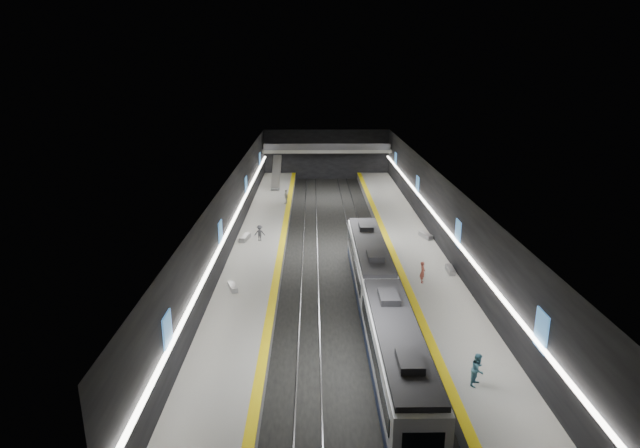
{
  "coord_description": "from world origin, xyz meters",
  "views": [
    {
      "loc": [
        -2.23,
        -50.39,
        18.18
      ],
      "look_at": [
        -1.49,
        2.38,
        2.2
      ],
      "focal_mm": 30.0,
      "sensor_mm": 36.0,
      "label": 1
    }
  ],
  "objects_px": {
    "bench_left_near": "(233,287)",
    "bench_left_far": "(245,238)",
    "bench_right_near": "(450,270)",
    "passenger_right_b": "(478,370)",
    "escalator": "(276,172)",
    "train": "(380,300)",
    "passenger_left_a": "(286,197)",
    "passenger_left_b": "(260,233)",
    "bench_right_far": "(426,236)",
    "passenger_right_a": "(423,272)"
  },
  "relations": [
    {
      "from": "bench_right_far",
      "to": "passenger_left_a",
      "type": "relative_size",
      "value": 1.11
    },
    {
      "from": "bench_right_far",
      "to": "passenger_left_b",
      "type": "xyz_separation_m",
      "value": [
        -16.86,
        -0.67,
        0.56
      ]
    },
    {
      "from": "train",
      "to": "bench_left_far",
      "type": "height_order",
      "value": "train"
    },
    {
      "from": "passenger_left_b",
      "to": "passenger_right_a",
      "type": "bearing_deg",
      "value": 140.17
    },
    {
      "from": "bench_right_near",
      "to": "passenger_right_b",
      "type": "xyz_separation_m",
      "value": [
        -2.66,
        -16.6,
        0.73
      ]
    },
    {
      "from": "bench_right_near",
      "to": "passenger_left_b",
      "type": "distance_m",
      "value": 19.14
    },
    {
      "from": "escalator",
      "to": "bench_right_near",
      "type": "distance_m",
      "value": 38.1
    },
    {
      "from": "bench_left_near",
      "to": "passenger_right_a",
      "type": "xyz_separation_m",
      "value": [
        15.23,
        1.22,
        0.69
      ]
    },
    {
      "from": "passenger_left_a",
      "to": "passenger_left_b",
      "type": "relative_size",
      "value": 1.13
    },
    {
      "from": "passenger_left_b",
      "to": "passenger_left_a",
      "type": "bearing_deg",
      "value": -100.05
    },
    {
      "from": "escalator",
      "to": "passenger_left_b",
      "type": "height_order",
      "value": "escalator"
    },
    {
      "from": "passenger_right_b",
      "to": "passenger_left_a",
      "type": "xyz_separation_m",
      "value": [
        -12.46,
        40.0,
        -0.03
      ]
    },
    {
      "from": "passenger_left_a",
      "to": "passenger_right_a",
      "type": "bearing_deg",
      "value": 0.74
    },
    {
      "from": "bench_left_far",
      "to": "bench_right_near",
      "type": "bearing_deg",
      "value": -13.85
    },
    {
      "from": "escalator",
      "to": "bench_left_near",
      "type": "relative_size",
      "value": 4.77
    },
    {
      "from": "bench_right_near",
      "to": "passenger_right_b",
      "type": "height_order",
      "value": "passenger_right_b"
    },
    {
      "from": "train",
      "to": "passenger_left_b",
      "type": "bearing_deg",
      "value": 121.09
    },
    {
      "from": "bench_right_near",
      "to": "passenger_left_a",
      "type": "relative_size",
      "value": 1.0
    },
    {
      "from": "train",
      "to": "passenger_right_a",
      "type": "distance_m",
      "value": 7.19
    },
    {
      "from": "bench_left_far",
      "to": "bench_right_near",
      "type": "xyz_separation_m",
      "value": [
        18.57,
        -8.94,
        -0.02
      ]
    },
    {
      "from": "bench_left_far",
      "to": "passenger_right_b",
      "type": "height_order",
      "value": "passenger_right_b"
    },
    {
      "from": "bench_left_near",
      "to": "passenger_left_b",
      "type": "bearing_deg",
      "value": 64.4
    },
    {
      "from": "escalator",
      "to": "passenger_left_a",
      "type": "distance_m",
      "value": 10.88
    },
    {
      "from": "train",
      "to": "passenger_right_a",
      "type": "relative_size",
      "value": 16.84
    },
    {
      "from": "bench_right_near",
      "to": "passenger_left_b",
      "type": "relative_size",
      "value": 1.13
    },
    {
      "from": "train",
      "to": "passenger_right_b",
      "type": "relative_size",
      "value": 15.78
    },
    {
      "from": "bench_left_near",
      "to": "bench_right_near",
      "type": "height_order",
      "value": "bench_right_near"
    },
    {
      "from": "bench_left_near",
      "to": "bench_left_far",
      "type": "xyz_separation_m",
      "value": [
        -0.48,
        12.33,
        0.04
      ]
    },
    {
      "from": "bench_right_far",
      "to": "passenger_right_a",
      "type": "bearing_deg",
      "value": -121.13
    },
    {
      "from": "bench_left_near",
      "to": "passenger_right_a",
      "type": "height_order",
      "value": "passenger_right_a"
    },
    {
      "from": "train",
      "to": "passenger_left_a",
      "type": "height_order",
      "value": "train"
    },
    {
      "from": "bench_right_near",
      "to": "passenger_left_a",
      "type": "height_order",
      "value": "passenger_left_a"
    },
    {
      "from": "bench_left_near",
      "to": "passenger_right_b",
      "type": "relative_size",
      "value": 0.88
    },
    {
      "from": "bench_left_far",
      "to": "passenger_left_b",
      "type": "relative_size",
      "value": 1.24
    },
    {
      "from": "train",
      "to": "bench_right_near",
      "type": "distance_m",
      "value": 10.71
    },
    {
      "from": "passenger_left_a",
      "to": "passenger_left_b",
      "type": "height_order",
      "value": "passenger_left_a"
    },
    {
      "from": "bench_right_far",
      "to": "passenger_right_a",
      "type": "height_order",
      "value": "passenger_right_a"
    },
    {
      "from": "bench_left_near",
      "to": "escalator",
      "type": "bearing_deg",
      "value": 67.57
    },
    {
      "from": "passenger_right_a",
      "to": "passenger_right_b",
      "type": "relative_size",
      "value": 0.94
    },
    {
      "from": "train",
      "to": "bench_right_near",
      "type": "relative_size",
      "value": 16.37
    },
    {
      "from": "bench_right_near",
      "to": "passenger_right_a",
      "type": "bearing_deg",
      "value": -141.13
    },
    {
      "from": "bench_right_far",
      "to": "passenger_left_a",
      "type": "distance_m",
      "value": 20.52
    },
    {
      "from": "escalator",
      "to": "passenger_right_b",
      "type": "height_order",
      "value": "escalator"
    },
    {
      "from": "train",
      "to": "bench_left_near",
      "type": "bearing_deg",
      "value": 157.24
    },
    {
      "from": "passenger_left_b",
      "to": "bench_right_far",
      "type": "bearing_deg",
      "value": 179.73
    },
    {
      "from": "train",
      "to": "passenger_right_a",
      "type": "height_order",
      "value": "train"
    },
    {
      "from": "bench_right_far",
      "to": "passenger_left_a",
      "type": "height_order",
      "value": "passenger_left_a"
    },
    {
      "from": "bench_left_far",
      "to": "passenger_left_a",
      "type": "relative_size",
      "value": 1.09
    },
    {
      "from": "escalator",
      "to": "bench_left_far",
      "type": "bearing_deg",
      "value": -93.57
    },
    {
      "from": "train",
      "to": "bench_left_near",
      "type": "xyz_separation_m",
      "value": [
        -11.08,
        4.65,
        -0.99
      ]
    }
  ]
}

